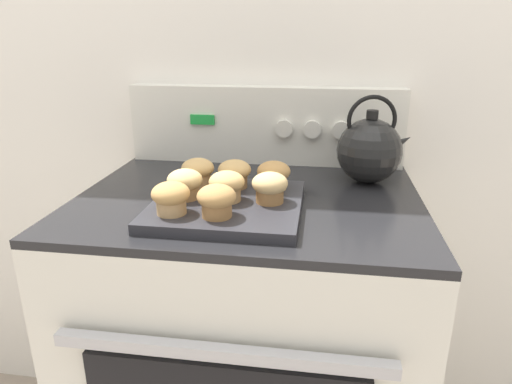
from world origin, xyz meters
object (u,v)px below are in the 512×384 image
Objects in this scene: muffin_r0_c1 at (217,200)px; muffin_r2_c2 at (274,174)px; stove_range at (250,356)px; muffin_r2_c0 at (198,171)px; muffin_r0_c0 at (171,197)px; muffin_r1_c2 at (270,187)px; muffin_pan at (228,205)px; tea_kettle at (370,150)px; muffin_r1_c1 at (227,185)px; muffin_r2_c1 at (235,173)px; muffin_r1_c0 at (185,183)px.

muffin_r0_c1 and muffin_r2_c2 have the same top height.
stove_range is 0.52m from muffin_r2_c0.
muffin_r0_c1 is (0.09, -0.00, 0.00)m from muffin_r0_c0.
muffin_r0_c0 reaches higher than stove_range.
muffin_r1_c2 is 0.08m from muffin_r2_c2.
muffin_r0_c1 is at bearing -91.00° from muffin_pan.
tea_kettle reaches higher than muffin_r0_c1.
muffin_r0_c1 is at bearing -1.50° from muffin_r0_c0.
tea_kettle reaches higher than muffin_pan.
muffin_pan is 4.13× the size of muffin_r1_c1.
stove_range is 12.25× the size of muffin_r2_c0.
muffin_r2_c1 and muffin_r2_c2 have the same top height.
muffin_r0_c0 is 1.00× the size of muffin_r0_c1.
muffin_r0_c0 and muffin_r0_c1 have the same top height.
stove_range is at bearing 41.06° from muffin_r1_c0.
muffin_r2_c0 is 1.00× the size of muffin_r2_c1.
muffin_r2_c0 is at bearing 154.13° from muffin_r1_c2.
muffin_r1_c2 and muffin_r2_c2 have the same top height.
tea_kettle is (0.30, 0.24, 0.03)m from muffin_r1_c1.
muffin_r0_c0 is at bearing -153.52° from muffin_r1_c2.
muffin_r1_c1 is at bearing -177.18° from muffin_r1_c2.
muffin_r0_c0 is 1.00× the size of muffin_r1_c1.
muffin_r2_c2 is 0.27m from tea_kettle.
muffin_r1_c1 is (0.00, 0.09, 0.00)m from muffin_r0_c1.
muffin_r0_c1 is 0.12m from muffin_r1_c0.
muffin_r0_c0 is at bearing -117.51° from muffin_r2_c1.
muffin_r1_c0 and muffin_r1_c1 have the same top height.
muffin_r0_c0 is 1.00× the size of muffin_r2_c2.
muffin_pan is at bearing -89.15° from muffin_r2_c1.
muffin_r1_c0 reaches higher than stove_range.
muffin_r1_c2 is at bearing 0.98° from muffin_r1_c0.
muffin_r2_c2 is at bearing 45.70° from muffin_r1_c1.
stove_range is 0.53m from muffin_r1_c0.
muffin_pan is at bearing -134.80° from muffin_r2_c2.
muffin_r1_c0 is 1.00× the size of muffin_r2_c2.
muffin_r1_c2 is 0.12m from muffin_r2_c1.
muffin_pan is 0.39m from tea_kettle.
muffin_r1_c2 is (0.09, 0.00, 0.00)m from muffin_r1_c1.
tea_kettle is (0.22, 0.15, 0.03)m from muffin_r2_c2.
muffin_r0_c1 is 0.17m from muffin_r2_c1.
muffin_r0_c1 is 0.19m from muffin_r2_c0.
muffin_r1_c0 is 0.09m from muffin_r2_c0.
muffin_r0_c0 and muffin_r2_c0 have the same top height.
muffin_r1_c1 is at bearing -105.57° from stove_range.
muffin_r0_c0 is 0.20m from muffin_r1_c2.
muffin_r2_c1 is 1.00× the size of muffin_r2_c2.
muffin_r1_c0 is 1.00× the size of muffin_r2_c0.
muffin_r0_c0 is at bearing -140.66° from tea_kettle.
muffin_pan is at bearing 43.60° from muffin_r0_c0.
muffin_r1_c0 is at bearing 179.15° from muffin_r1_c1.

